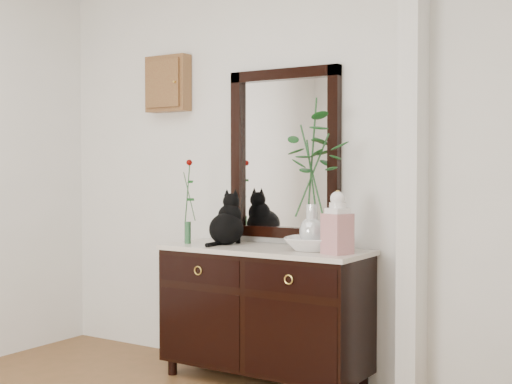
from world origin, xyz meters
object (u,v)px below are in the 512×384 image
Objects in this scene: lotus_bowl at (312,244)px; sideboard at (265,307)px; ginger_jar at (337,222)px; cat at (226,218)px.

sideboard is at bearing -177.77° from lotus_bowl.
ginger_jar reaches higher than lotus_bowl.
cat is 0.91× the size of ginger_jar.
lotus_bowl is (0.63, -0.01, -0.13)m from cat.
cat is at bearing 176.61° from sideboard.
sideboard is 4.03× the size of lotus_bowl.
cat reaches higher than sideboard.
ginger_jar reaches higher than cat.
lotus_bowl is (0.33, 0.01, 0.42)m from sideboard.
lotus_bowl is at bearing -6.21° from cat.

